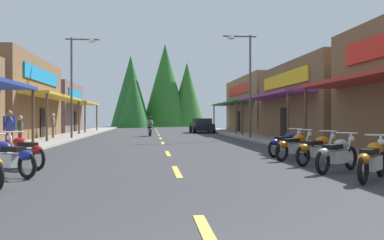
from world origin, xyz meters
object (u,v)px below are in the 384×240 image
Objects in this scene: pedestrian_browsing at (20,130)px; motorcycle_parked_left_3 at (24,151)px; rider_cruising_lead at (150,128)px; pedestrian_waiting at (53,124)px; motorcycle_parked_left_2 at (8,157)px; streetlamp_left at (77,74)px; motorcycle_parked_right_1 at (372,159)px; parked_car_curbside at (202,126)px; pedestrian_strolling at (9,128)px; motorcycle_parked_right_3 at (318,149)px; motorcycle_parked_right_2 at (337,154)px; motorcycle_parked_right_4 at (295,146)px; motorcycle_parked_right_5 at (286,143)px; streetlamp_right at (245,72)px.

motorcycle_parked_left_3 is at bearing 80.97° from pedestrian_browsing.
rider_cruising_lead is 7.65m from pedestrian_waiting.
motorcycle_parked_left_2 and motorcycle_parked_left_3 have the same top height.
streetlamp_left is at bearing 149.67° from pedestrian_waiting.
parked_car_curbside is at bearing 43.71° from motorcycle_parked_right_1.
motorcycle_parked_right_3 is at bearing 82.38° from pedestrian_strolling.
pedestrian_waiting is (-11.40, 17.98, 0.53)m from motorcycle_parked_right_2.
motorcycle_parked_right_4 is 8.57m from motorcycle_parked_left_3.
motorcycle_parked_right_4 is 1.19× the size of pedestrian_browsing.
parked_car_curbside is (8.54, 27.29, 0.20)m from motorcycle_parked_left_3.
motorcycle_parked_left_2 is at bearing -85.32° from streetlamp_left.
motorcycle_parked_left_2 is 30.20m from parked_car_curbside.
streetlamp_left is at bearing 92.67° from motorcycle_parked_right_5.
pedestrian_strolling is at bearing -94.26° from streetlamp_left.
motorcycle_parked_right_5 is at bearing -115.39° from motorcycle_parked_left_2.
motorcycle_parked_right_2 is at bearing -147.99° from motorcycle_parked_left_3.
streetlamp_right reaches higher than parked_car_curbside.
pedestrian_waiting reaches higher than motorcycle_parked_right_1.
parked_car_curbside is (10.88, 19.99, -0.20)m from pedestrian_browsing.
motorcycle_parked_right_4 is at bearing 119.80° from pedestrian_waiting.
pedestrian_waiting is at bearing -112.93° from pedestrian_browsing.
streetlamp_right is at bearing 49.15° from motorcycle_parked_right_5.
rider_cruising_lead is 16.27m from pedestrian_strolling.
streetlamp_left is 0.97× the size of streetlamp_right.
streetlamp_right is 9.39m from rider_cruising_lead.
pedestrian_strolling reaches higher than rider_cruising_lead.
streetlamp_right is at bearing 52.80° from motorcycle_parked_right_3.
motorcycle_parked_left_2 is (-9.68, -16.17, -3.96)m from streetlamp_right.
pedestrian_browsing reaches higher than motorcycle_parked_right_3.
pedestrian_strolling is at bearing 95.89° from motorcycle_parked_right_1.
streetlamp_left is 15.74m from parked_car_curbside.
streetlamp_left is 11.06m from pedestrian_strolling.
pedestrian_browsing is 8.96m from pedestrian_waiting.
rider_cruising_lead is 14.26m from pedestrian_browsing.
motorcycle_parked_left_3 is at bearing 146.94° from motorcycle_parked_right_3.
rider_cruising_lead is (-5.07, 17.59, 0.17)m from motorcycle_parked_right_5.
pedestrian_strolling is 0.40× the size of parked_car_curbside.
pedestrian_waiting reaches higher than parked_car_curbside.
motorcycle_parked_right_3 and motorcycle_parked_left_3 have the same top height.
motorcycle_parked_right_2 is 21.29m from pedestrian_waiting.
pedestrian_waiting is at bearing 85.43° from motorcycle_parked_right_2.
streetlamp_left is at bearing 138.57° from parked_car_curbside.
pedestrian_browsing is at bearing 151.81° from rider_cruising_lead.
parked_car_curbside is at bearing 57.68° from motorcycle_parked_right_3.
motorcycle_parked_right_3 is 1.07× the size of pedestrian_strolling.
motorcycle_parked_right_5 is 18.31m from rider_cruising_lead.
motorcycle_parked_right_3 is 0.87× the size of rider_cruising_lead.
motorcycle_parked_right_3 is (-1.20, -14.53, -3.96)m from streetlamp_right.
streetlamp_left is at bearing 130.83° from rider_cruising_lead.
streetlamp_left is 16.64m from motorcycle_parked_right_5.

